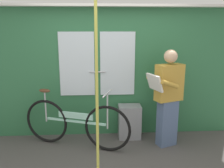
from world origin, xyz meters
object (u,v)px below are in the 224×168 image
object	(u,v)px
passenger_reading_newspaper	(168,97)
trash_bin_by_wall	(129,122)
handrail_pole	(97,96)
bicycle_near_door	(75,123)

from	to	relation	value
passenger_reading_newspaper	trash_bin_by_wall	size ratio (longest dim) A/B	2.68
handrail_pole	trash_bin_by_wall	bearing A→B (deg)	64.81
passenger_reading_newspaper	trash_bin_by_wall	xyz separation A→B (m)	(-0.57, 0.31, -0.54)
trash_bin_by_wall	handrail_pole	distance (m)	1.55
trash_bin_by_wall	bicycle_near_door	bearing A→B (deg)	-163.39
bicycle_near_door	handrail_pole	xyz separation A→B (m)	(0.36, -0.92, 0.72)
bicycle_near_door	handrail_pole	bearing A→B (deg)	-49.06
bicycle_near_door	passenger_reading_newspaper	world-z (taller)	passenger_reading_newspaper
passenger_reading_newspaper	trash_bin_by_wall	bearing A→B (deg)	-49.18
passenger_reading_newspaper	handrail_pole	distance (m)	1.46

